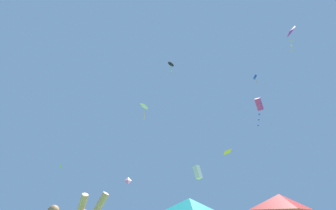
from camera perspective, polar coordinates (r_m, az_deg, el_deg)
canopy_tent_teal at (r=17.09m, az=4.80°, el=-21.43°), size 2.61×2.61×2.79m
canopy_tent_red at (r=17.57m, az=23.77°, el=-19.21°), size 2.77×2.77×2.97m
kite_blue_box at (r=35.63m, az=18.89°, el=5.91°), size 0.58×0.43×1.51m
kite_white_box at (r=29.32m, az=6.64°, el=-14.68°), size 1.06×1.09×1.53m
kite_magenta_box at (r=27.56m, az=19.69°, el=0.05°), size 1.07×1.15×2.92m
kite_black_delta at (r=31.37m, az=0.70°, el=9.10°), size 0.85×0.92×1.66m
kite_pink_diamond at (r=36.39m, az=-8.89°, el=-16.32°), size 0.85×0.87×0.83m
kite_yellow_diamond at (r=27.26m, az=13.10°, el=-10.12°), size 0.97×1.00×0.43m
kite_magenta_delta at (r=33.42m, az=25.67°, el=14.49°), size 1.16×1.61×3.15m
kite_white_delta at (r=35.22m, az=-5.29°, el=-0.32°), size 1.28×1.39×2.60m
kite_lime_diamond at (r=37.14m, az=-22.77°, el=-12.60°), size 0.70×0.72×0.70m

